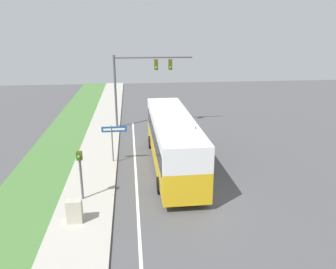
{
  "coord_description": "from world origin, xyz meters",
  "views": [
    {
      "loc": [
        -3.79,
        -15.33,
        8.4
      ],
      "look_at": [
        -1.36,
        5.27,
        1.83
      ],
      "focal_mm": 35.0,
      "sensor_mm": 36.0,
      "label": 1
    }
  ],
  "objects_px": {
    "utility_cabinet": "(75,211)",
    "bus": "(172,137)",
    "street_sign": "(113,136)",
    "signal_gantry": "(139,76)",
    "pedestrian_signal": "(80,167)"
  },
  "relations": [
    {
      "from": "utility_cabinet",
      "to": "bus",
      "type": "bearing_deg",
      "value": 49.71
    },
    {
      "from": "street_sign",
      "to": "utility_cabinet",
      "type": "bearing_deg",
      "value": -101.81
    },
    {
      "from": "signal_gantry",
      "to": "utility_cabinet",
      "type": "bearing_deg",
      "value": -102.65
    },
    {
      "from": "signal_gantry",
      "to": "pedestrian_signal",
      "type": "relative_size",
      "value": 2.55
    },
    {
      "from": "street_sign",
      "to": "utility_cabinet",
      "type": "xyz_separation_m",
      "value": [
        -1.5,
        -7.17,
        -1.19
      ]
    },
    {
      "from": "bus",
      "to": "street_sign",
      "type": "height_order",
      "value": "bus"
    },
    {
      "from": "bus",
      "to": "signal_gantry",
      "type": "bearing_deg",
      "value": 100.3
    },
    {
      "from": "pedestrian_signal",
      "to": "bus",
      "type": "bearing_deg",
      "value": 37.75
    },
    {
      "from": "bus",
      "to": "pedestrian_signal",
      "type": "xyz_separation_m",
      "value": [
        -5.19,
        -4.02,
        -0.07
      ]
    },
    {
      "from": "street_sign",
      "to": "pedestrian_signal",
      "type": "bearing_deg",
      "value": -106.07
    },
    {
      "from": "pedestrian_signal",
      "to": "street_sign",
      "type": "xyz_separation_m",
      "value": [
        1.44,
        5.0,
        -0.02
      ]
    },
    {
      "from": "signal_gantry",
      "to": "utility_cabinet",
      "type": "xyz_separation_m",
      "value": [
        -3.52,
        -15.68,
        -3.99
      ]
    },
    {
      "from": "signal_gantry",
      "to": "street_sign",
      "type": "bearing_deg",
      "value": -103.35
    },
    {
      "from": "bus",
      "to": "utility_cabinet",
      "type": "xyz_separation_m",
      "value": [
        -5.24,
        -6.19,
        -1.28
      ]
    },
    {
      "from": "street_sign",
      "to": "utility_cabinet",
      "type": "relative_size",
      "value": 2.36
    }
  ]
}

